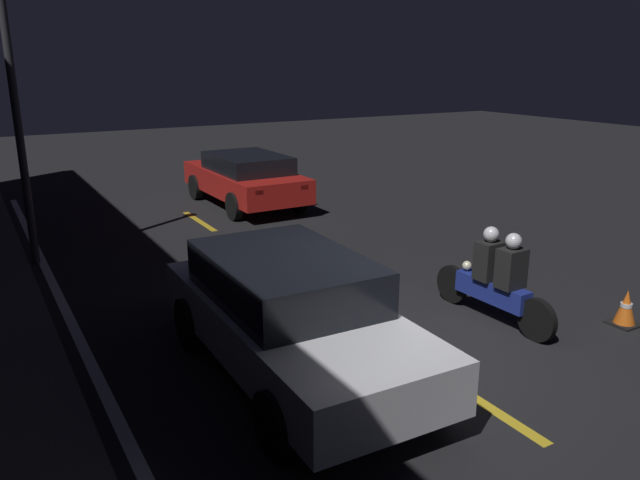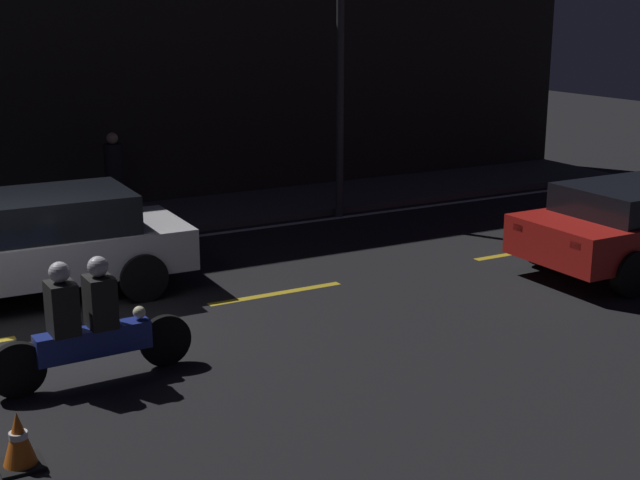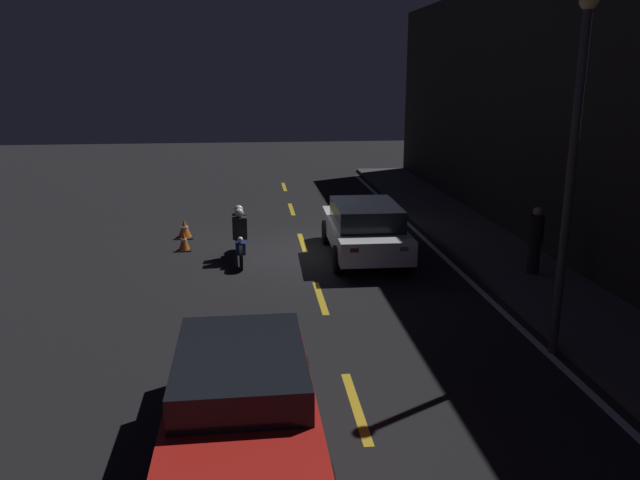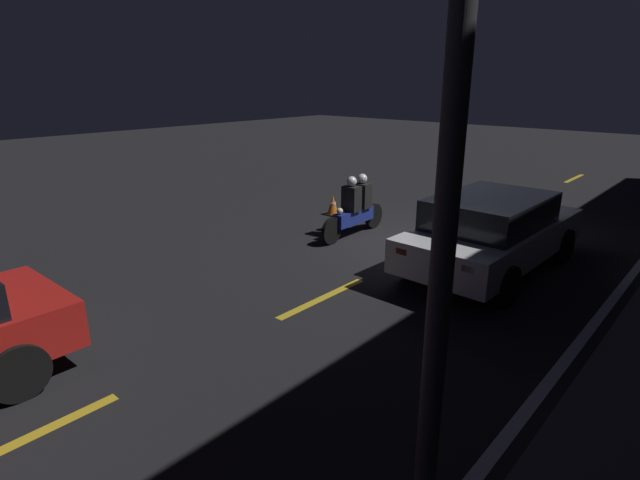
{
  "view_description": "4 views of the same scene",
  "coord_description": "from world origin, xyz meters",
  "views": [
    {
      "loc": [
        -5.42,
        4.54,
        3.61
      ],
      "look_at": [
        2.95,
        -0.3,
        0.78
      ],
      "focal_mm": 35.0,
      "sensor_mm": 36.0,
      "label": 1
    },
    {
      "loc": [
        -1.65,
        -10.59,
        3.89
      ],
      "look_at": [
        3.9,
        -0.52,
        0.84
      ],
      "focal_mm": 50.0,
      "sensor_mm": 36.0,
      "label": 2
    },
    {
      "loc": [
        15.85,
        -1.4,
        4.57
      ],
      "look_at": [
        3.56,
        -0.02,
        1.28
      ],
      "focal_mm": 35.0,
      "sensor_mm": 36.0,
      "label": 3
    },
    {
      "loc": [
        9.04,
        4.85,
        3.38
      ],
      "look_at": [
        3.28,
        -0.26,
        0.88
      ],
      "focal_mm": 28.0,
      "sensor_mm": 36.0,
      "label": 4
    }
  ],
  "objects": [
    {
      "name": "ground_plane",
      "position": [
        0.0,
        0.0,
        0.0
      ],
      "size": [
        56.0,
        56.0,
        0.0
      ],
      "primitive_type": "plane",
      "color": "black"
    },
    {
      "name": "lane_dash_d",
      "position": [
        3.5,
        0.0,
        0.0
      ],
      "size": [
        2.0,
        0.14,
        0.01
      ],
      "color": "gold",
      "rests_on": "ground"
    },
    {
      "name": "lane_dash_e",
      "position": [
        8.0,
        0.0,
        0.0
      ],
      "size": [
        2.0,
        0.14,
        0.01
      ],
      "color": "gold",
      "rests_on": "ground"
    },
    {
      "name": "sedan_white",
      "position": [
        0.56,
        1.48,
        0.77
      ],
      "size": [
        4.28,
        1.96,
        1.43
      ],
      "rotation": [
        0.0,
        0.0,
        3.12
      ],
      "color": "silver",
      "rests_on": "ground"
    },
    {
      "name": "motorcycle",
      "position": [
        0.45,
        -1.71,
        0.64
      ],
      "size": [
        2.18,
        0.38,
        1.36
      ],
      "rotation": [
        0.0,
        0.0,
        0.03
      ],
      "color": "black",
      "rests_on": "ground"
    },
    {
      "name": "traffic_cone_mid",
      "position": [
        -0.55,
        -3.22,
        0.25
      ],
      "size": [
        0.38,
        0.38,
        0.51
      ],
      "color": "black",
      "rests_on": "ground"
    },
    {
      "name": "pedestrian",
      "position": [
        2.73,
        5.03,
        0.91
      ],
      "size": [
        0.34,
        0.34,
        1.56
      ],
      "color": "black",
      "rests_on": "raised_curb"
    },
    {
      "name": "street_lamp",
      "position": [
        6.61,
        3.62,
        3.24
      ],
      "size": [
        0.28,
        0.28,
        5.76
      ],
      "color": "#333338",
      "rests_on": "ground"
    }
  ]
}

